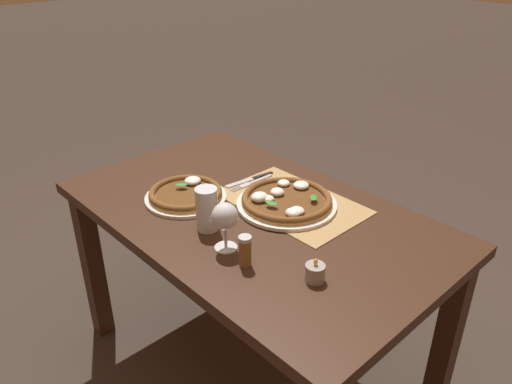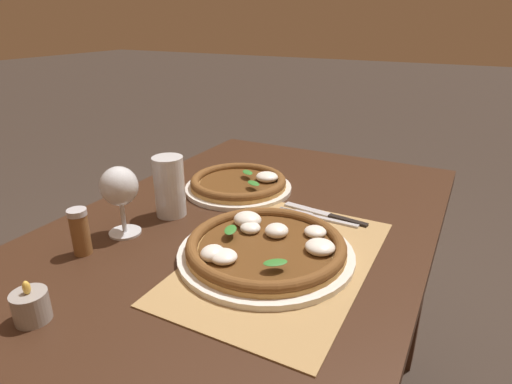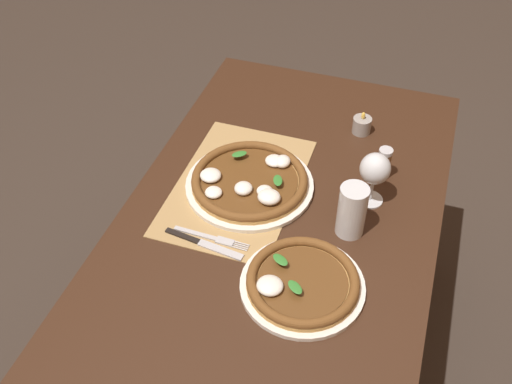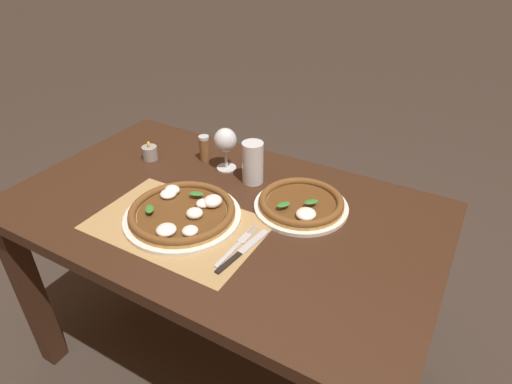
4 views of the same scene
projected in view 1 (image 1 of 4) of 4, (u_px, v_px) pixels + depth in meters
The scene contains 11 objects.
ground_plane at pixel (253, 365), 2.06m from camera, with size 24.00×24.00×0.00m, color #382D26.
dining_table at pixel (252, 237), 1.77m from camera, with size 1.34×0.81×0.74m.
paper_placemat at pixel (292, 202), 1.77m from camera, with size 0.50×0.32×0.00m, color #A88451.
pizza_near at pixel (286, 201), 1.73m from camera, with size 0.35×0.35×0.05m.
pizza_far at pixel (186, 194), 1.78m from camera, with size 0.29×0.29×0.05m.
wine_glass at pixel (225, 218), 1.47m from camera, with size 0.08×0.08×0.16m.
pint_glass at pixel (207, 210), 1.58m from camera, with size 0.07×0.07×0.15m.
fork at pixel (252, 183), 1.89m from camera, with size 0.02×0.20×0.00m.
knife at pixel (250, 180), 1.92m from camera, with size 0.04×0.22×0.01m.
votive_candle at pixel (315, 273), 1.37m from camera, with size 0.06×0.06×0.07m.
pepper_shaker at pixel (245, 251), 1.42m from camera, with size 0.04×0.04×0.10m.
Camera 1 is at (-1.09, 1.00, 1.60)m, focal length 35.00 mm.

